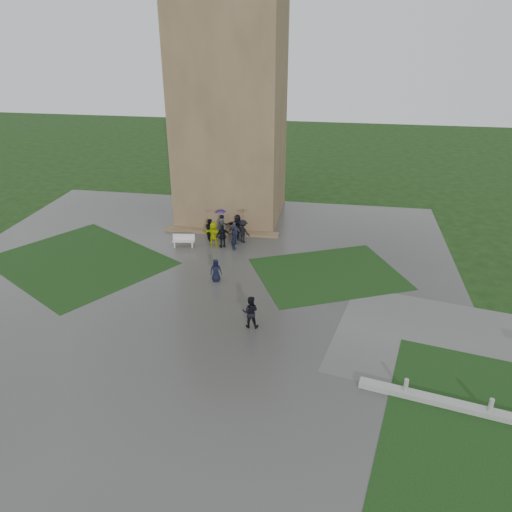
% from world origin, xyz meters
% --- Properties ---
extents(ground, '(120.00, 120.00, 0.00)m').
position_xyz_m(ground, '(0.00, 0.00, 0.00)').
color(ground, black).
extents(plaza, '(34.00, 34.00, 0.02)m').
position_xyz_m(plaza, '(0.00, 2.00, 0.01)').
color(plaza, '#393937').
rests_on(plaza, ground).
extents(lawn_inset_left, '(14.10, 13.46, 0.01)m').
position_xyz_m(lawn_inset_left, '(-8.50, 4.00, 0.03)').
color(lawn_inset_left, black).
rests_on(lawn_inset_left, plaza).
extents(lawn_inset_right, '(11.12, 10.15, 0.01)m').
position_xyz_m(lawn_inset_right, '(8.50, 5.00, 0.03)').
color(lawn_inset_right, black).
rests_on(lawn_inset_right, plaza).
extents(tower, '(8.00, 8.00, 18.00)m').
position_xyz_m(tower, '(0.00, 15.00, 9.00)').
color(tower, brown).
rests_on(tower, ground).
extents(tower_plinth, '(9.00, 0.80, 0.22)m').
position_xyz_m(tower_plinth, '(0.00, 10.60, 0.13)').
color(tower_plinth, brown).
rests_on(tower_plinth, plaza).
extents(bench, '(1.66, 0.74, 0.93)m').
position_xyz_m(bench, '(-2.14, 7.65, 0.50)').
color(bench, silver).
rests_on(bench, plaza).
extents(visitor_cluster, '(3.63, 3.55, 2.62)m').
position_xyz_m(visitor_cluster, '(0.91, 8.96, 1.17)').
color(visitor_cluster, black).
rests_on(visitor_cluster, plaza).
extents(pedestrian_mid, '(0.85, 0.70, 1.49)m').
position_xyz_m(pedestrian_mid, '(1.48, 2.81, 0.77)').
color(pedestrian_mid, black).
rests_on(pedestrian_mid, plaza).
extents(pedestrian_near, '(0.92, 0.56, 1.83)m').
position_xyz_m(pedestrian_near, '(4.56, -2.00, 0.94)').
color(pedestrian_near, black).
rests_on(pedestrian_near, plaza).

